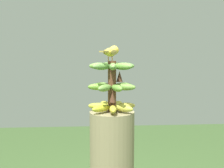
# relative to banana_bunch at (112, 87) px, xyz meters

# --- Properties ---
(banana_bunch) EXTENTS (0.28, 0.28, 0.29)m
(banana_bunch) POSITION_rel_banana_bunch_xyz_m (0.00, 0.00, 0.00)
(banana_bunch) COLOR brown
(banana_bunch) RESTS_ON banana_tree
(perched_bird) EXTENTS (0.18, 0.12, 0.09)m
(perched_bird) POSITION_rel_banana_bunch_xyz_m (-0.01, -0.00, 0.20)
(perched_bird) COLOR #C68933
(perched_bird) RESTS_ON banana_bunch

